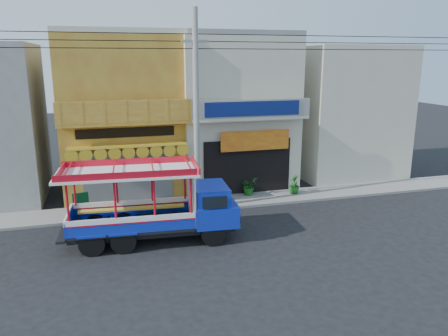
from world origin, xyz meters
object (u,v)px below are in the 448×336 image
object	(u,v)px
songthaew_truck	(164,204)
green_sign	(81,206)
utility_pole	(199,102)
potted_plant_a	(249,186)
potted_plant_c	(294,184)

from	to	relation	value
songthaew_truck	green_sign	world-z (taller)	songthaew_truck
utility_pole	songthaew_truck	world-z (taller)	utility_pole
potted_plant_a	potted_plant_c	xyz separation A→B (m)	(2.32, -0.43, 0.02)
utility_pole	potted_plant_c	bearing A→B (deg)	9.70
utility_pole	green_sign	world-z (taller)	utility_pole
songthaew_truck	potted_plant_a	bearing A→B (deg)	41.16
songthaew_truck	green_sign	size ratio (longest dim) A/B	6.41
songthaew_truck	green_sign	xyz separation A→B (m)	(-3.21, 3.44, -0.93)
songthaew_truck	potted_plant_c	size ratio (longest dim) A/B	6.94
songthaew_truck	utility_pole	bearing A→B (deg)	54.83
green_sign	potted_plant_a	size ratio (longest dim) A/B	1.13
potted_plant_c	utility_pole	bearing A→B (deg)	-69.31
potted_plant_a	utility_pole	bearing A→B (deg)	178.99
green_sign	potted_plant_a	xyz separation A→B (m)	(8.14, 0.87, 0.02)
potted_plant_a	potted_plant_c	size ratio (longest dim) A/B	0.95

